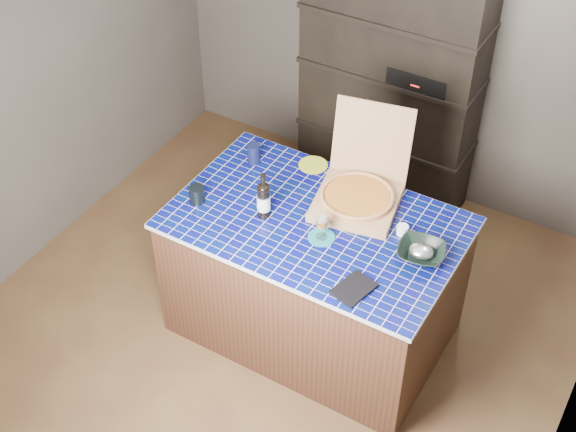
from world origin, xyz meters
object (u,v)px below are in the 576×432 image
Objects in this scene: pizza_box at (358,193)px; mead_bottle at (264,200)px; kitchen_island at (314,277)px; wine_glass at (322,222)px; dvd_case at (354,289)px; bowl at (421,252)px.

pizza_box is 2.19× the size of mead_bottle.
kitchen_island is 10.03× the size of wine_glass.
wine_glass is at bearing -106.59° from pizza_box.
pizza_box is at bearing 84.24° from wine_glass.
wine_glass is 0.43m from dvd_case.
mead_bottle is 1.35× the size of dvd_case.
pizza_box reaches higher than mead_bottle.
bowl is at bearing 14.76° from wine_glass.
wine_glass is 0.75× the size of dvd_case.
bowl reaches higher than kitchen_island.
dvd_case is at bearing -40.71° from kitchen_island.
bowl is at bearing 8.64° from mead_bottle.
bowl is at bearing -35.99° from pizza_box.
mead_bottle is 1.15× the size of bowl.
wine_glass is (0.09, -0.11, 0.56)m from kitchen_island.
kitchen_island is at bearing 20.33° from mead_bottle.
wine_glass is 0.64× the size of bowl.
bowl is at bearing 77.24° from dvd_case.
dvd_case is (0.33, -0.26, -0.11)m from wine_glass.
kitchen_island is 0.63m from mead_bottle.
pizza_box is 0.37m from wine_glass.
pizza_box is 3.92× the size of wine_glass.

